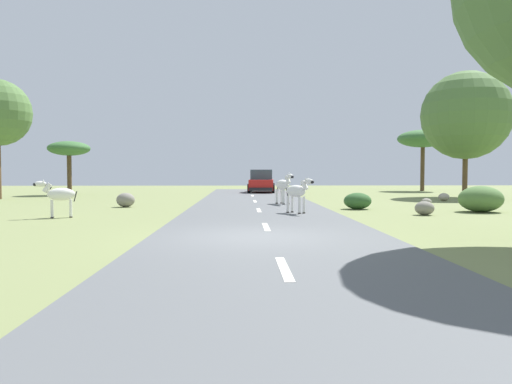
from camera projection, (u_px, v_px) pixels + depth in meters
name	position (u px, v px, depth m)	size (l,w,h in m)	color
ground_plane	(257.00, 238.00, 11.96)	(90.00, 90.00, 0.00)	olive
road	(270.00, 237.00, 11.96)	(6.00, 64.00, 0.05)	#56595B
lane_markings	(273.00, 242.00, 10.96)	(0.16, 56.00, 0.01)	silver
zebra_0	(283.00, 185.00, 23.78)	(0.91, 1.54, 1.55)	silver
zebra_1	(297.00, 192.00, 18.50)	(1.08, 1.26, 1.39)	silver
zebra_2	(59.00, 195.00, 17.24)	(1.40, 0.72, 1.37)	silver
car_0	(262.00, 182.00, 37.35)	(2.24, 4.45, 1.74)	red
tree_1	(423.00, 139.00, 41.01)	(4.23, 4.23, 5.17)	#4C3823
tree_2	(69.00, 149.00, 33.98)	(2.88, 2.88, 3.77)	#4C3823
tree_4	(466.00, 115.00, 30.87)	(5.59, 5.59, 8.02)	brown
bush_0	(481.00, 199.00, 19.68)	(1.77, 1.59, 1.06)	#4C7038
bush_1	(358.00, 201.00, 21.17)	(1.20, 1.08, 0.72)	#2D5628
rock_0	(426.00, 202.00, 23.47)	(0.49, 0.43, 0.35)	gray
rock_1	(425.00, 208.00, 18.29)	(0.71, 0.71, 0.53)	gray
rock_2	(126.00, 200.00, 22.41)	(0.84, 0.75, 0.66)	gray
rock_3	(444.00, 197.00, 27.11)	(0.58, 0.62, 0.44)	#A89E8C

